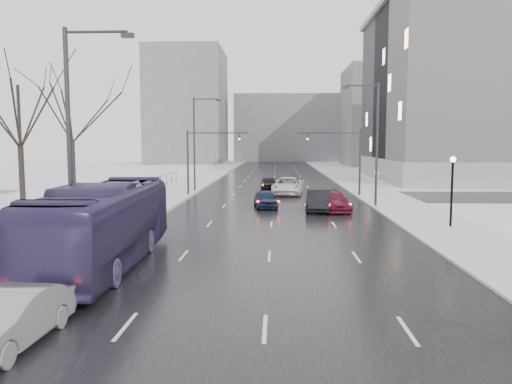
# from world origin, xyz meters

# --- Properties ---
(road) EXTENTS (16.00, 150.00, 0.04)m
(road) POSITION_xyz_m (0.00, 60.00, 0.02)
(road) COLOR black
(road) RESTS_ON ground
(cross_road) EXTENTS (130.00, 10.00, 0.04)m
(cross_road) POSITION_xyz_m (0.00, 48.00, 0.02)
(cross_road) COLOR black
(cross_road) RESTS_ON ground
(sidewalk_left) EXTENTS (5.00, 150.00, 0.16)m
(sidewalk_left) POSITION_xyz_m (-10.50, 60.00, 0.08)
(sidewalk_left) COLOR silver
(sidewalk_left) RESTS_ON ground
(sidewalk_right) EXTENTS (5.00, 150.00, 0.16)m
(sidewalk_right) POSITION_xyz_m (10.50, 60.00, 0.08)
(sidewalk_right) COLOR silver
(sidewalk_right) RESTS_ON ground
(park_strip) EXTENTS (14.00, 150.00, 0.12)m
(park_strip) POSITION_xyz_m (-20.00, 60.00, 0.06)
(park_strip) COLOR white
(park_strip) RESTS_ON ground
(tree_park_d) EXTENTS (8.75, 8.75, 12.50)m
(tree_park_d) POSITION_xyz_m (-17.80, 34.00, 0.00)
(tree_park_d) COLOR black
(tree_park_d) RESTS_ON ground
(tree_park_e) EXTENTS (9.45, 9.45, 13.50)m
(tree_park_e) POSITION_xyz_m (-18.20, 44.00, 0.00)
(tree_park_e) COLOR black
(tree_park_e) RESTS_ON ground
(iron_fence) EXTENTS (0.06, 70.00, 1.30)m
(iron_fence) POSITION_xyz_m (-13.00, 30.00, 0.91)
(iron_fence) COLOR black
(iron_fence) RESTS_ON sidewalk_left
(streetlight_r_mid) EXTENTS (2.95, 0.25, 10.00)m
(streetlight_r_mid) POSITION_xyz_m (8.17, 40.00, 5.62)
(streetlight_r_mid) COLOR #2D2D33
(streetlight_r_mid) RESTS_ON ground
(streetlight_l_near) EXTENTS (2.95, 0.25, 10.00)m
(streetlight_l_near) POSITION_xyz_m (-8.17, 20.00, 5.62)
(streetlight_l_near) COLOR #2D2D33
(streetlight_l_near) RESTS_ON ground
(streetlight_l_far) EXTENTS (2.95, 0.25, 10.00)m
(streetlight_l_far) POSITION_xyz_m (-8.17, 52.00, 5.62)
(streetlight_l_far) COLOR #2D2D33
(streetlight_l_far) RESTS_ON ground
(lamppost_r_mid) EXTENTS (0.36, 0.36, 4.28)m
(lamppost_r_mid) POSITION_xyz_m (11.00, 30.00, 2.94)
(lamppost_r_mid) COLOR black
(lamppost_r_mid) RESTS_ON sidewalk_right
(mast_signal_right) EXTENTS (6.10, 0.33, 6.50)m
(mast_signal_right) POSITION_xyz_m (7.33, 48.00, 4.11)
(mast_signal_right) COLOR #2D2D33
(mast_signal_right) RESTS_ON ground
(mast_signal_left) EXTENTS (6.10, 0.33, 6.50)m
(mast_signal_left) POSITION_xyz_m (-7.33, 48.00, 4.11)
(mast_signal_left) COLOR #2D2D33
(mast_signal_left) RESTS_ON ground
(no_uturn_sign) EXTENTS (0.60, 0.06, 2.70)m
(no_uturn_sign) POSITION_xyz_m (9.20, 44.00, 2.30)
(no_uturn_sign) COLOR #2D2D33
(no_uturn_sign) RESTS_ON sidewalk_right
(bldg_far_right) EXTENTS (24.00, 20.00, 22.00)m
(bldg_far_right) POSITION_xyz_m (28.00, 115.00, 11.00)
(bldg_far_right) COLOR slate
(bldg_far_right) RESTS_ON ground
(bldg_far_left) EXTENTS (18.00, 22.00, 28.00)m
(bldg_far_left) POSITION_xyz_m (-22.00, 125.00, 14.00)
(bldg_far_left) COLOR slate
(bldg_far_left) RESTS_ON ground
(bldg_far_center) EXTENTS (30.00, 18.00, 18.00)m
(bldg_far_center) POSITION_xyz_m (4.00, 140.00, 9.00)
(bldg_far_center) COLOR slate
(bldg_far_center) RESTS_ON ground
(sedan_left_near) EXTENTS (1.76, 4.44, 1.44)m
(sedan_left_near) POSITION_xyz_m (-6.54, 11.50, 0.76)
(sedan_left_near) COLOR gray
(sedan_left_near) RESTS_ON road
(bus) EXTENTS (3.44, 12.82, 3.54)m
(bus) POSITION_xyz_m (-7.00, 20.03, 1.81)
(bus) COLOR #382E5B
(bus) RESTS_ON road
(sedan_center_near) EXTENTS (2.22, 4.35, 1.42)m
(sedan_center_near) POSITION_xyz_m (-0.57, 39.13, 0.75)
(sedan_center_near) COLOR #121E37
(sedan_center_near) RESTS_ON road
(sedan_right_near) EXTENTS (2.21, 5.07, 1.62)m
(sedan_right_near) POSITION_xyz_m (3.50, 37.28, 0.85)
(sedan_right_near) COLOR black
(sedan_right_near) RESTS_ON road
(sedan_right_cross) EXTENTS (3.43, 6.44, 1.72)m
(sedan_right_cross) POSITION_xyz_m (1.44, 49.42, 0.90)
(sedan_right_cross) COLOR silver
(sedan_right_cross) RESTS_ON road
(sedan_right_far) EXTENTS (2.61, 5.28, 1.47)m
(sedan_right_far) POSITION_xyz_m (4.69, 37.53, 0.78)
(sedan_right_far) COLOR maroon
(sedan_right_far) RESTS_ON road
(sedan_center_far) EXTENTS (2.08, 4.43, 1.47)m
(sedan_center_far) POSITION_xyz_m (-0.50, 54.04, 0.77)
(sedan_center_far) COLOR black
(sedan_center_far) RESTS_ON road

